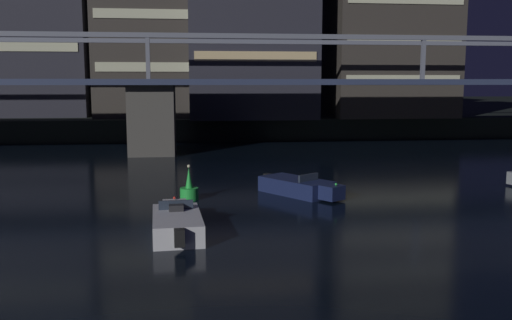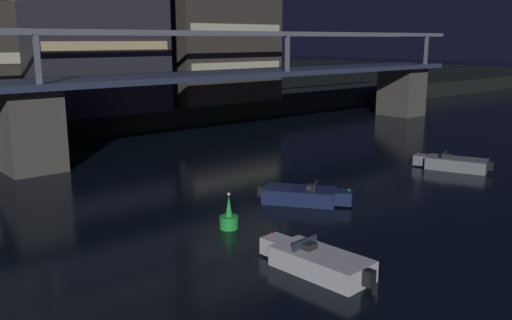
% 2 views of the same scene
% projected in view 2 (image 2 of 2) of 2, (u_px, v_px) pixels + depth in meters
% --- Properties ---
extents(river_bridge, '(91.14, 6.40, 9.38)m').
position_uv_depth(river_bridge, '(26.00, 104.00, 36.46)').
color(river_bridge, '#4C4944').
rests_on(river_bridge, ground).
extents(tower_east_low, '(12.37, 10.46, 19.56)m').
position_uv_depth(tower_east_low, '(207.00, 10.00, 58.70)').
color(tower_east_low, '#38332D').
rests_on(tower_east_low, far_riverbank).
extents(speedboat_near_left, '(3.93, 4.73, 1.16)m').
position_uv_depth(speedboat_near_left, '(304.00, 195.00, 29.80)').
color(speedboat_near_left, '#19234C').
rests_on(speedboat_near_left, ground).
extents(speedboat_near_center, '(2.06, 5.22, 1.16)m').
position_uv_depth(speedboat_near_center, '(317.00, 261.00, 20.98)').
color(speedboat_near_center, silver).
rests_on(speedboat_near_center, ground).
extents(speedboat_mid_right, '(3.05, 5.10, 1.16)m').
position_uv_depth(speedboat_mid_right, '(453.00, 163.00, 37.45)').
color(speedboat_mid_right, gray).
rests_on(speedboat_mid_right, ground).
extents(channel_buoy, '(0.90, 0.90, 1.76)m').
position_uv_depth(channel_buoy, '(229.00, 219.00, 25.75)').
color(channel_buoy, green).
rests_on(channel_buoy, ground).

